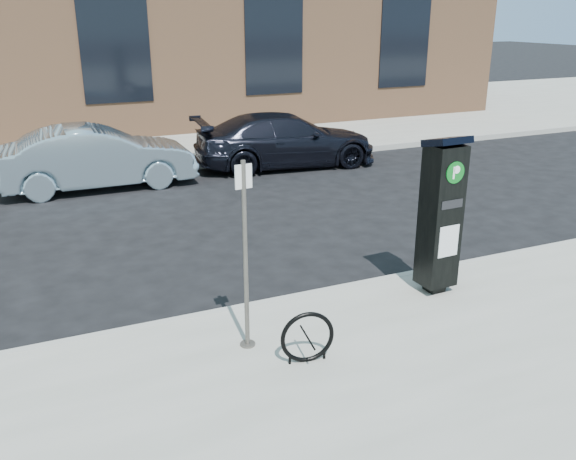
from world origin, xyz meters
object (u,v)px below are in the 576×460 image
bike_rack (307,337)px  car_dark (286,140)px  parking_kiosk (441,214)px  sign_pole (246,258)px  car_silver (97,157)px

bike_rack → car_dark: car_dark is taller
parking_kiosk → bike_rack: 2.71m
car_dark → bike_rack: bearing=163.2°
parking_kiosk → bike_rack: (-2.41, -0.93, -0.82)m
sign_pole → bike_rack: size_ratio=3.60×
car_dark → parking_kiosk: bearing=176.5°
bike_rack → car_silver: car_silver is taller
bike_rack → car_dark: bearing=76.4°
parking_kiosk → car_dark: (1.29, 8.05, -0.59)m
parking_kiosk → sign_pole: bearing=-175.8°
car_silver → car_dark: 4.75m
bike_rack → car_dark: (3.70, 8.98, 0.24)m
sign_pole → car_dark: (4.19, 8.39, -0.56)m
sign_pole → car_silver: size_ratio=0.51×
sign_pole → bike_rack: sign_pole is taller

